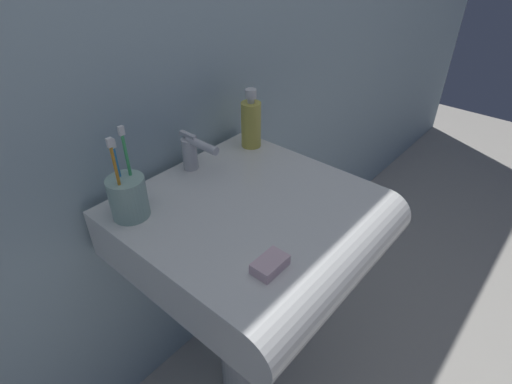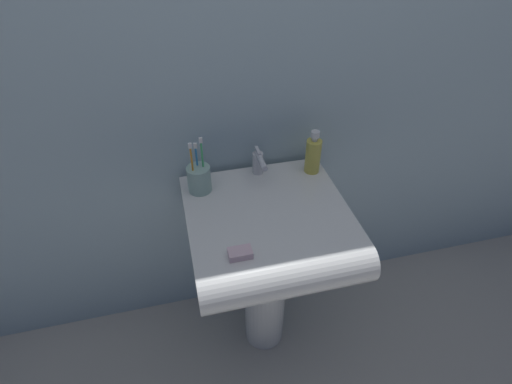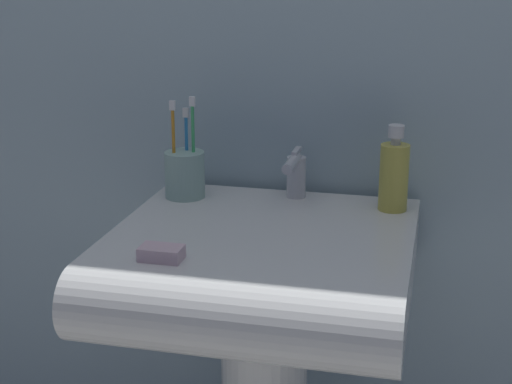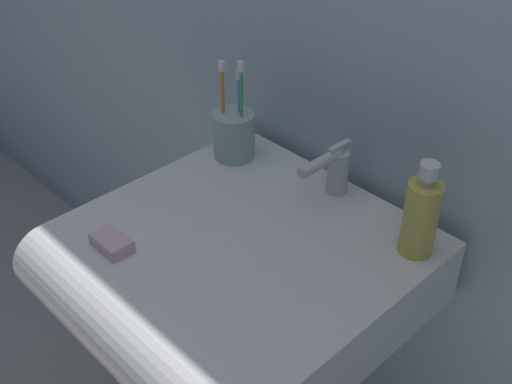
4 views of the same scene
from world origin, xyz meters
name	(u,v)px [view 3 (image 3 of 4)]	position (x,y,z in m)	size (l,w,h in m)	color
sink_basin	(258,271)	(0.00, -0.05, 0.72)	(0.56, 0.58, 0.13)	white
faucet	(295,173)	(0.02, 0.20, 0.84)	(0.04, 0.13, 0.11)	silver
toothbrush_cup	(185,173)	(-0.21, 0.16, 0.84)	(0.09, 0.09, 0.22)	#99BFB2
soap_bottle	(394,175)	(0.23, 0.17, 0.86)	(0.06, 0.06, 0.18)	gold
bar_soap	(161,253)	(-0.14, -0.20, 0.80)	(0.07, 0.05, 0.02)	silver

